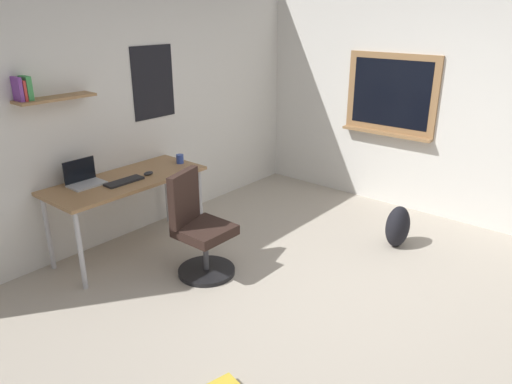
% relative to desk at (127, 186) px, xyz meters
% --- Properties ---
extents(ground_plane, '(5.20, 5.20, 0.00)m').
position_rel_desk_xyz_m(ground_plane, '(0.40, -2.04, -0.69)').
color(ground_plane, '#ADA393').
rests_on(ground_plane, ground).
extents(wall_back, '(5.00, 0.30, 2.60)m').
position_rel_desk_xyz_m(wall_back, '(0.39, 0.41, 0.62)').
color(wall_back, silver).
rests_on(wall_back, ground).
extents(wall_right, '(0.22, 5.00, 2.60)m').
position_rel_desk_xyz_m(wall_right, '(2.85, -2.02, 0.61)').
color(wall_right, silver).
rests_on(wall_right, ground).
extents(desk, '(1.51, 0.65, 0.76)m').
position_rel_desk_xyz_m(desk, '(0.00, 0.00, 0.00)').
color(desk, '#997047').
rests_on(desk, ground).
extents(office_chair, '(0.52, 0.54, 0.95)m').
position_rel_desk_xyz_m(office_chair, '(0.14, -0.83, -0.28)').
color(office_chair, black).
rests_on(office_chair, ground).
extents(laptop, '(0.31, 0.21, 0.23)m').
position_rel_desk_xyz_m(laptop, '(-0.34, 0.15, 0.13)').
color(laptop, '#ADAFB5').
rests_on(laptop, desk).
extents(keyboard, '(0.37, 0.13, 0.02)m').
position_rel_desk_xyz_m(keyboard, '(-0.08, -0.08, 0.08)').
color(keyboard, black).
rests_on(keyboard, desk).
extents(computer_mouse, '(0.10, 0.06, 0.03)m').
position_rel_desk_xyz_m(computer_mouse, '(0.20, -0.08, 0.09)').
color(computer_mouse, '#262628').
rests_on(computer_mouse, desk).
extents(coffee_mug, '(0.08, 0.08, 0.09)m').
position_rel_desk_xyz_m(coffee_mug, '(0.66, -0.03, 0.12)').
color(coffee_mug, '#334CA5').
rests_on(coffee_mug, desk).
extents(backpack, '(0.32, 0.22, 0.43)m').
position_rel_desk_xyz_m(backpack, '(1.78, -1.99, -0.47)').
color(backpack, black).
rests_on(backpack, ground).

